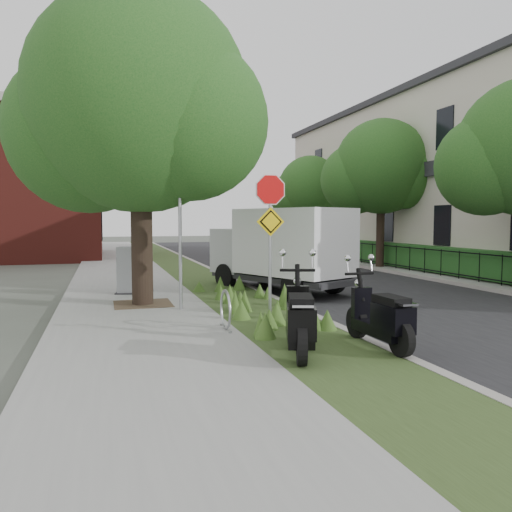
{
  "coord_description": "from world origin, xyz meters",
  "views": [
    {
      "loc": [
        -4.91,
        -9.79,
        2.2
      ],
      "look_at": [
        -1.23,
        2.22,
        1.3
      ],
      "focal_mm": 35.0,
      "sensor_mm": 36.0,
      "label": 1
    }
  ],
  "objects_px": {
    "sign_assembly": "(270,215)",
    "box_truck": "(282,246)",
    "scooter_far": "(385,323)",
    "scooter_near": "(300,326)",
    "utility_cabinet": "(134,271)"
  },
  "relations": [
    {
      "from": "sign_assembly",
      "to": "box_truck",
      "type": "bearing_deg",
      "value": 66.4
    },
    {
      "from": "scooter_far",
      "to": "box_truck",
      "type": "xyz_separation_m",
      "value": [
        0.92,
        7.32,
        0.86
      ]
    },
    {
      "from": "sign_assembly",
      "to": "scooter_far",
      "type": "bearing_deg",
      "value": -76.89
    },
    {
      "from": "scooter_far",
      "to": "box_truck",
      "type": "height_order",
      "value": "box_truck"
    },
    {
      "from": "box_truck",
      "to": "scooter_far",
      "type": "bearing_deg",
      "value": -97.14
    },
    {
      "from": "scooter_far",
      "to": "scooter_near",
      "type": "bearing_deg",
      "value": 178.9
    },
    {
      "from": "box_truck",
      "to": "utility_cabinet",
      "type": "xyz_separation_m",
      "value": [
        -4.4,
        0.29,
        -0.66
      ]
    },
    {
      "from": "sign_assembly",
      "to": "utility_cabinet",
      "type": "distance_m",
      "value": 5.23
    },
    {
      "from": "sign_assembly",
      "to": "scooter_near",
      "type": "xyz_separation_m",
      "value": [
        -0.66,
        -3.38,
        -1.74
      ]
    },
    {
      "from": "scooter_near",
      "to": "scooter_far",
      "type": "bearing_deg",
      "value": -1.1
    },
    {
      "from": "box_truck",
      "to": "utility_cabinet",
      "type": "distance_m",
      "value": 4.46
    },
    {
      "from": "scooter_near",
      "to": "box_truck",
      "type": "xyz_separation_m",
      "value": [
        2.37,
        7.29,
        0.83
      ]
    },
    {
      "from": "scooter_near",
      "to": "box_truck",
      "type": "bearing_deg",
      "value": 71.99
    },
    {
      "from": "utility_cabinet",
      "to": "sign_assembly",
      "type": "bearing_deg",
      "value": -57.42
    },
    {
      "from": "utility_cabinet",
      "to": "scooter_far",
      "type": "bearing_deg",
      "value": -65.43
    }
  ]
}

